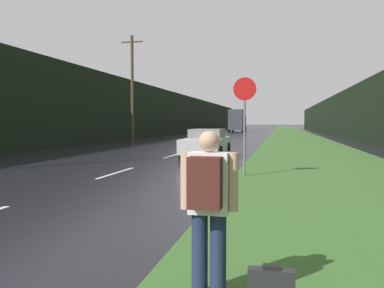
{
  "coord_description": "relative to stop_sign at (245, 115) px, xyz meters",
  "views": [
    {
      "loc": [
        5.31,
        -0.34,
        1.68
      ],
      "look_at": [
        1.87,
        15.42,
        0.81
      ],
      "focal_mm": 38.0,
      "sensor_mm": 36.0,
      "label": 1
    }
  ],
  "objects": [
    {
      "name": "treeline_near_side",
      "position": [
        8.7,
        37.76,
        0.68
      ],
      "size": [
        2.0,
        140.0,
        5.14
      ],
      "primitive_type": "cube",
      "color": "black",
      "rests_on": "ground_plane"
    },
    {
      "name": "utility_pole_far",
      "position": [
        -10.55,
        18.32,
        2.53
      ],
      "size": [
        1.8,
        0.24,
        8.57
      ],
      "color": "#4C3823",
      "rests_on": "ground_plane"
    },
    {
      "name": "lane_stripe_d",
      "position": [
        -4.22,
        6.96,
        -1.88
      ],
      "size": [
        0.12,
        3.0,
        0.01
      ],
      "primitive_type": "cube",
      "color": "silver",
      "rests_on": "ground_plane"
    },
    {
      "name": "suitcase",
      "position": [
        1.02,
        -8.83,
        -1.72
      ],
      "size": [
        0.43,
        0.12,
        0.36
      ],
      "rotation": [
        0.0,
        0.0,
        -0.02
      ],
      "color": "#232326",
      "rests_on": "ground_plane"
    },
    {
      "name": "stop_sign",
      "position": [
        0.0,
        0.0,
        0.0
      ],
      "size": [
        0.71,
        0.07,
        3.05
      ],
      "color": "slate",
      "rests_on": "ground_plane"
    },
    {
      "name": "grass_verge",
      "position": [
        2.7,
        27.76,
        -1.87
      ],
      "size": [
        6.0,
        240.0,
        0.02
      ],
      "primitive_type": "cube",
      "color": "#386028",
      "rests_on": "ground_plane"
    },
    {
      "name": "treeline_far_side",
      "position": [
        -14.14,
        37.76,
        1.01
      ],
      "size": [
        2.0,
        140.0,
        5.8
      ],
      "primitive_type": "cube",
      "color": "black",
      "rests_on": "ground_plane"
    },
    {
      "name": "delivery_truck",
      "position": [
        -6.18,
        57.57,
        0.09
      ],
      "size": [
        2.53,
        8.21,
        3.79
      ],
      "color": "black",
      "rests_on": "ground_plane"
    },
    {
      "name": "car_passing_near",
      "position": [
        -2.26,
        5.98,
        -1.18
      ],
      "size": [
        1.82,
        4.48,
        1.36
      ],
      "rotation": [
        0.0,
        0.0,
        3.14
      ],
      "color": "#BCBCBC",
      "rests_on": "ground_plane"
    },
    {
      "name": "lane_stripe_c",
      "position": [
        -4.22,
        -0.04,
        -1.88
      ],
      "size": [
        0.12,
        3.0,
        0.01
      ],
      "primitive_type": "cube",
      "color": "silver",
      "rests_on": "ground_plane"
    },
    {
      "name": "hitchhiker_with_backpack",
      "position": [
        0.43,
        -8.86,
        -0.96
      ],
      "size": [
        0.55,
        0.4,
        1.6
      ],
      "rotation": [
        0.0,
        0.0,
        -0.02
      ],
      "color": "#1E2847",
      "rests_on": "ground_plane"
    }
  ]
}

